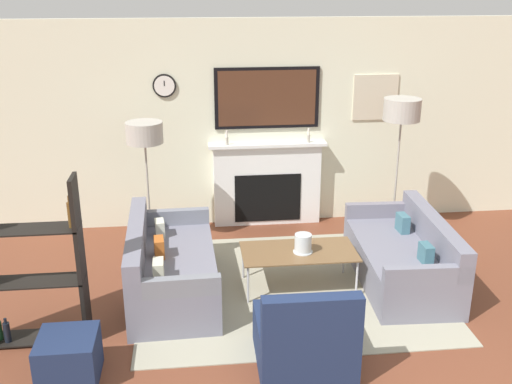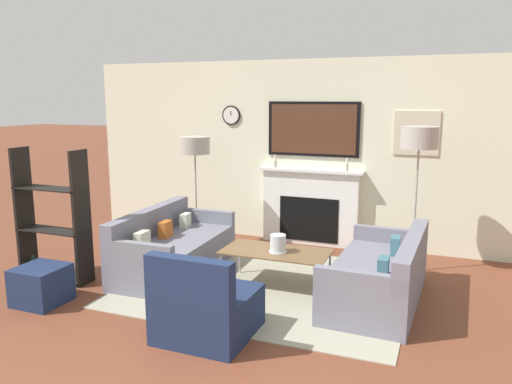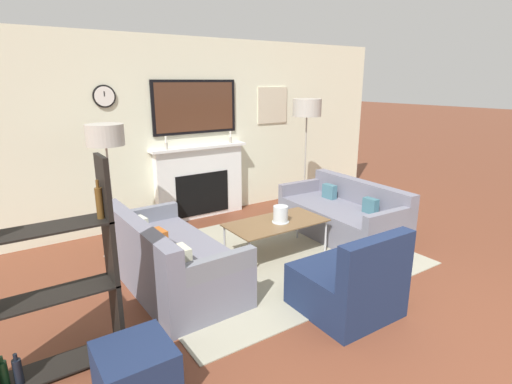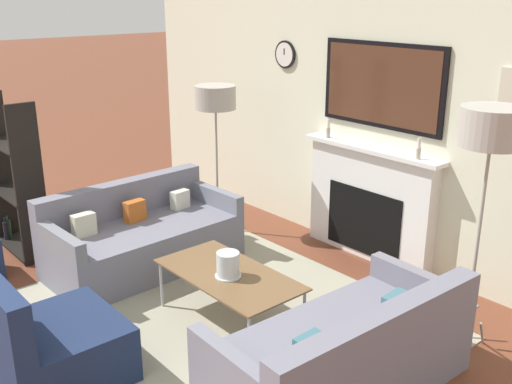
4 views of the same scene
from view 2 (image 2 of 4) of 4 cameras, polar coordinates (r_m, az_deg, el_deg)
fireplace_wall at (r=7.40m, az=6.55°, el=3.57°), size 7.29×0.28×2.70m
area_rug at (r=5.91m, az=1.39°, el=-10.55°), size 3.16×2.62×0.01m
couch_left at (r=6.34m, az=-9.55°, el=-6.56°), size 0.93×1.81×0.78m
couch_right at (r=5.54m, az=14.01°, el=-9.44°), size 0.94×1.81×0.74m
armchair at (r=4.66m, az=-5.75°, el=-13.14°), size 0.81×0.83×0.84m
coffee_table at (r=5.73m, az=2.28°, el=-6.96°), size 1.22×0.63×0.44m
hurricane_candle at (r=5.65m, az=2.53°, el=-6.01°), size 0.21×0.21×0.20m
floor_lamp_left at (r=7.18m, az=-7.01°, el=5.15°), size 0.43×0.43×1.61m
floor_lamp_right at (r=6.32m, az=18.17°, el=5.73°), size 0.44×0.44×1.82m
shelf_unit at (r=6.35m, az=-22.24°, el=-3.07°), size 0.90×0.28×1.58m
ottoman at (r=5.83m, az=-23.32°, el=-9.74°), size 0.48×0.48×0.40m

